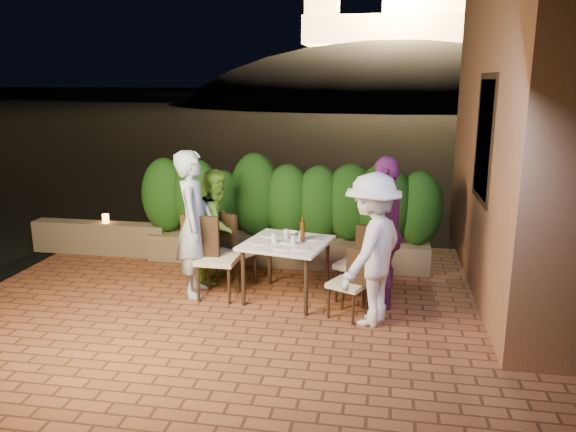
% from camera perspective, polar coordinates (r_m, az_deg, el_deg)
% --- Properties ---
extents(ground, '(400.00, 400.00, 0.00)m').
position_cam_1_polar(ground, '(6.46, -5.69, -11.22)').
color(ground, black).
rests_on(ground, ground).
extents(terrace_floor, '(7.00, 6.00, 0.15)m').
position_cam_1_polar(terrace_floor, '(6.92, -4.55, -9.94)').
color(terrace_floor, brown).
rests_on(terrace_floor, ground).
extents(building_wall, '(1.60, 5.00, 5.00)m').
position_cam_1_polar(building_wall, '(7.88, 24.96, 11.03)').
color(building_wall, '#A0653F').
rests_on(building_wall, ground).
extents(window_pane, '(0.08, 1.00, 1.40)m').
position_cam_1_polar(window_pane, '(7.26, 19.55, 7.42)').
color(window_pane, black).
rests_on(window_pane, building_wall).
extents(window_frame, '(0.06, 1.15, 1.55)m').
position_cam_1_polar(window_frame, '(7.26, 19.47, 7.43)').
color(window_frame, black).
rests_on(window_frame, building_wall).
extents(planter, '(4.20, 0.55, 0.40)m').
position_cam_1_polar(planter, '(8.44, -0.20, -3.52)').
color(planter, brown).
rests_on(planter, ground).
extents(hedge, '(4.00, 0.70, 1.10)m').
position_cam_1_polar(hedge, '(8.25, -0.21, 1.47)').
color(hedge, '#163F11').
rests_on(hedge, planter).
extents(parapet, '(2.20, 0.30, 0.50)m').
position_cam_1_polar(parapet, '(9.41, -18.50, -2.11)').
color(parapet, brown).
rests_on(parapet, ground).
extents(hill, '(52.00, 40.00, 22.00)m').
position_cam_1_polar(hill, '(65.97, 10.41, 7.59)').
color(hill, black).
rests_on(hill, ground).
extents(fortress, '(26.00, 8.00, 8.00)m').
position_cam_1_polar(fortress, '(66.10, 10.98, 20.18)').
color(fortress, '#FFCC7A').
rests_on(fortress, hill).
extents(dining_table, '(1.16, 1.16, 0.75)m').
position_cam_1_polar(dining_table, '(7.05, -0.14, -5.53)').
color(dining_table, white).
rests_on(dining_table, ground).
extents(plate_nw, '(0.23, 0.23, 0.01)m').
position_cam_1_polar(plate_nw, '(6.88, -2.90, -2.70)').
color(plate_nw, white).
rests_on(plate_nw, dining_table).
extents(plate_sw, '(0.23, 0.23, 0.01)m').
position_cam_1_polar(plate_sw, '(7.20, -1.87, -1.93)').
color(plate_sw, white).
rests_on(plate_sw, dining_table).
extents(plate_ne, '(0.24, 0.24, 0.01)m').
position_cam_1_polar(plate_ne, '(6.66, 1.23, -3.23)').
color(plate_ne, white).
rests_on(plate_ne, dining_table).
extents(plate_se, '(0.23, 0.23, 0.01)m').
position_cam_1_polar(plate_se, '(7.05, 2.51, -2.28)').
color(plate_se, white).
rests_on(plate_se, dining_table).
extents(plate_centre, '(0.23, 0.23, 0.01)m').
position_cam_1_polar(plate_centre, '(6.89, 0.05, -2.64)').
color(plate_centre, white).
rests_on(plate_centre, dining_table).
extents(plate_front, '(0.23, 0.23, 0.01)m').
position_cam_1_polar(plate_front, '(6.65, -0.44, -3.26)').
color(plate_front, white).
rests_on(plate_front, dining_table).
extents(glass_nw, '(0.07, 0.07, 0.12)m').
position_cam_1_polar(glass_nw, '(6.86, -1.41, -2.25)').
color(glass_nw, silver).
rests_on(glass_nw, dining_table).
extents(glass_sw, '(0.07, 0.07, 0.11)m').
position_cam_1_polar(glass_sw, '(7.07, -0.18, -1.81)').
color(glass_sw, silver).
rests_on(glass_sw, dining_table).
extents(glass_ne, '(0.07, 0.07, 0.11)m').
position_cam_1_polar(glass_ne, '(6.78, 0.56, -2.49)').
color(glass_ne, silver).
rests_on(glass_ne, dining_table).
extents(glass_se, '(0.07, 0.07, 0.12)m').
position_cam_1_polar(glass_se, '(6.98, 1.37, -1.99)').
color(glass_se, silver).
rests_on(glass_se, dining_table).
extents(beer_bottle, '(0.06, 0.06, 0.31)m').
position_cam_1_polar(beer_bottle, '(6.90, 1.49, -1.33)').
color(beer_bottle, '#512C0D').
rests_on(beer_bottle, dining_table).
extents(bowl, '(0.20, 0.20, 0.04)m').
position_cam_1_polar(bowl, '(7.23, 0.30, -1.75)').
color(bowl, white).
rests_on(bowl, dining_table).
extents(chair_left_front, '(0.49, 0.49, 1.05)m').
position_cam_1_polar(chair_left_front, '(7.11, -7.15, -4.19)').
color(chair_left_front, black).
rests_on(chair_left_front, ground).
extents(chair_left_back, '(0.61, 0.61, 0.96)m').
position_cam_1_polar(chair_left_back, '(7.52, -5.35, -3.48)').
color(chair_left_back, black).
rests_on(chair_left_back, ground).
extents(chair_right_front, '(0.52, 0.52, 0.85)m').
position_cam_1_polar(chair_right_front, '(6.53, 6.12, -6.72)').
color(chair_right_front, black).
rests_on(chair_right_front, ground).
extents(chair_right_back, '(0.60, 0.60, 0.99)m').
position_cam_1_polar(chair_right_back, '(6.99, 7.07, -4.76)').
color(chair_right_back, black).
rests_on(chair_right_back, ground).
extents(diner_blue, '(0.56, 0.74, 1.86)m').
position_cam_1_polar(diner_blue, '(7.15, -9.52, -0.79)').
color(diner_blue, '#A1B9CF').
rests_on(diner_blue, ground).
extents(diner_green, '(0.60, 0.76, 1.54)m').
position_cam_1_polar(diner_green, '(7.68, -7.20, -0.96)').
color(diner_green, '#88CE40').
rests_on(diner_green, ground).
extents(diner_white, '(1.04, 1.28, 1.72)m').
position_cam_1_polar(diner_white, '(6.29, 8.55, -3.41)').
color(diner_white, white).
rests_on(diner_white, ground).
extents(diner_purple, '(0.47, 1.09, 1.84)m').
position_cam_1_polar(diner_purple, '(6.81, 9.80, -1.62)').
color(diner_purple, '#76276B').
rests_on(diner_purple, ground).
extents(parapet_lamp, '(0.10, 0.10, 0.14)m').
position_cam_1_polar(parapet_lamp, '(9.28, -18.04, -0.24)').
color(parapet_lamp, orange).
rests_on(parapet_lamp, parapet).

